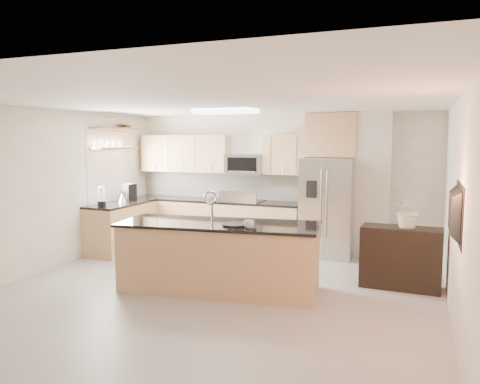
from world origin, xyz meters
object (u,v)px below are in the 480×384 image
at_px(credenza, 401,258).
at_px(bowl, 125,126).
at_px(kettle, 122,198).
at_px(cup, 249,224).
at_px(range, 243,224).
at_px(television, 450,212).
at_px(blender, 101,198).
at_px(island, 219,256).
at_px(microwave, 245,164).
at_px(platter, 235,224).
at_px(refrigerator, 328,207).
at_px(flower_vase, 409,201).
at_px(coffee_maker, 130,193).

relative_size(credenza, bowl, 3.06).
bearing_deg(kettle, bowl, 115.62).
distance_m(cup, bowl, 4.27).
bearing_deg(kettle, range, 28.03).
distance_m(kettle, bowl, 1.46).
height_order(credenza, bowl, bowl).
xyz_separation_m(kettle, television, (5.54, -2.04, 0.33)).
bearing_deg(credenza, range, 154.86).
bearing_deg(blender, island, -18.85).
height_order(cup, television, television).
bearing_deg(cup, island, 155.31).
bearing_deg(microwave, blender, -139.83).
distance_m(platter, television, 2.68).
bearing_deg(television, kettle, 69.74).
xyz_separation_m(microwave, kettle, (-2.02, -1.20, -0.61)).
bearing_deg(range, kettle, -151.97).
distance_m(microwave, island, 2.97).
relative_size(range, refrigerator, 0.64).
relative_size(refrigerator, television, 1.65).
bearing_deg(credenza, blender, -176.95).
distance_m(microwave, platter, 2.98).
bearing_deg(credenza, television, -70.09).
xyz_separation_m(island, cup, (0.54, -0.25, 0.53)).
distance_m(kettle, television, 5.91).
bearing_deg(credenza, cup, -143.25).
distance_m(island, cup, 0.80).
height_order(cup, flower_vase, flower_vase).
bearing_deg(bowl, flower_vase, -9.85).
distance_m(island, television, 3.07).
bearing_deg(television, credenza, 18.11).
relative_size(kettle, bowl, 0.62).
height_order(refrigerator, kettle, refrigerator).
bearing_deg(platter, microwave, 108.04).
xyz_separation_m(island, television, (2.89, -0.57, 0.87)).
height_order(blender, flower_vase, flower_vase).
relative_size(platter, flower_vase, 0.52).
height_order(microwave, television, microwave).
distance_m(cup, flower_vase, 2.31).
height_order(refrigerator, cup, refrigerator).
relative_size(credenza, cup, 7.78).
relative_size(refrigerator, platter, 4.58).
bearing_deg(blender, range, 38.11).
xyz_separation_m(island, kettle, (-2.64, 1.47, 0.54)).
height_order(credenza, television, television).
bearing_deg(range, coffee_maker, -160.62).
bearing_deg(coffee_maker, flower_vase, -8.75).
distance_m(range, bowl, 3.01).
bearing_deg(flower_vase, island, -157.52).
xyz_separation_m(refrigerator, island, (-1.04, -2.50, -0.41)).
bearing_deg(kettle, microwave, 30.69).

